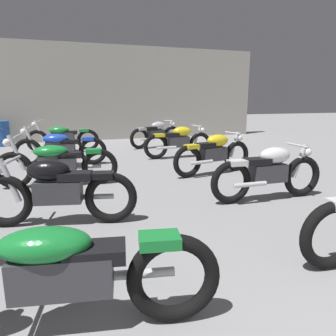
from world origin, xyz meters
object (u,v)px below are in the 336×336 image
motorcycle_right_row_2 (269,172)px  motorcycle_right_row_5 (156,133)px  motorcycle_right_row_4 (179,141)px  oil_drum (1,134)px  motorcycle_left_row_2 (58,190)px  motorcycle_left_row_4 (60,147)px  motorcycle_right_row_3 (214,153)px  motorcycle_left_row_5 (62,137)px  motorcycle_left_row_3 (57,162)px  motorcycle_left_row_1 (61,272)px

motorcycle_right_row_2 → motorcycle_right_row_5: bearing=90.8°
motorcycle_right_row_4 → oil_drum: motorcycle_right_row_4 is taller
motorcycle_left_row_2 → motorcycle_right_row_2: same height
motorcycle_right_row_5 → motorcycle_left_row_4: bearing=-145.4°
motorcycle_right_row_4 → motorcycle_right_row_3: bearing=-89.3°
motorcycle_left_row_2 → oil_drum: motorcycle_left_row_2 is taller
motorcycle_left_row_5 → motorcycle_right_row_3: bearing=-54.0°
motorcycle_left_row_2 → motorcycle_right_row_2: (3.15, 0.01, 0.00)m
motorcycle_left_row_2 → motorcycle_left_row_3: (-0.03, 1.92, -0.01)m
motorcycle_left_row_3 → motorcycle_left_row_4: bearing=88.2°
motorcycle_right_row_2 → motorcycle_left_row_3: bearing=149.0°
motorcycle_left_row_1 → motorcycle_right_row_2: (3.12, 2.02, 0.01)m
motorcycle_left_row_3 → motorcycle_right_row_2: bearing=-31.0°
motorcycle_left_row_3 → motorcycle_right_row_5: 5.09m
motorcycle_left_row_2 → motorcycle_right_row_2: size_ratio=0.99×
motorcycle_right_row_3 → motorcycle_left_row_4: bearing=147.3°
motorcycle_left_row_3 → oil_drum: motorcycle_left_row_3 is taller
motorcycle_left_row_4 → motorcycle_right_row_3: (3.10, -1.99, 0.01)m
motorcycle_left_row_1 → motorcycle_right_row_4: bearing=62.6°
motorcycle_right_row_4 → motorcycle_left_row_4: bearing=-179.0°
motorcycle_left_row_4 → motorcycle_right_row_2: (3.11, -3.86, 0.01)m
motorcycle_right_row_4 → oil_drum: 6.39m
motorcycle_right_row_2 → motorcycle_left_row_2: bearing=-179.8°
motorcycle_left_row_1 → motorcycle_right_row_4: 6.68m
oil_drum → motorcycle_right_row_3: bearing=-50.4°
motorcycle_left_row_1 → motorcycle_left_row_5: size_ratio=1.00×
motorcycle_right_row_4 → oil_drum: bearing=141.2°
motorcycle_left_row_2 → motorcycle_right_row_3: 3.65m
motorcycle_left_row_2 → motorcycle_right_row_5: bearing=62.8°
motorcycle_left_row_4 → motorcycle_right_row_2: 4.96m
motorcycle_left_row_4 → motorcycle_left_row_5: same height
motorcycle_left_row_2 → motorcycle_right_row_4: bearing=51.6°
motorcycle_left_row_1 → motorcycle_left_row_5: (0.07, 8.06, 0.00)m
motorcycle_left_row_2 → oil_drum: 8.14m
motorcycle_left_row_1 → motorcycle_left_row_3: 3.94m
motorcycle_left_row_3 → motorcycle_left_row_5: (0.13, 4.12, 0.00)m
motorcycle_left_row_5 → motorcycle_left_row_1: bearing=-90.5°
motorcycle_right_row_2 → oil_drum: size_ratio=2.32×
motorcycle_left_row_4 → motorcycle_left_row_5: bearing=88.2°
oil_drum → motorcycle_left_row_2: bearing=-76.7°
motorcycle_left_row_2 → motorcycle_right_row_5: same height
motorcycle_left_row_1 → motorcycle_right_row_5: size_ratio=1.13×
motorcycle_right_row_3 → motorcycle_right_row_4: same height
motorcycle_left_row_3 → motorcycle_left_row_5: size_ratio=1.01×
motorcycle_right_row_5 → motorcycle_left_row_5: bearing=178.3°
motorcycle_left_row_4 → motorcycle_left_row_5: (0.07, 2.18, 0.00)m
motorcycle_left_row_1 → motorcycle_right_row_4: (3.08, 5.93, 0.01)m
motorcycle_left_row_1 → motorcycle_left_row_5: 8.06m
motorcycle_left_row_4 → motorcycle_right_row_5: bearing=34.6°
motorcycle_left_row_3 → motorcycle_left_row_2: bearing=-89.2°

